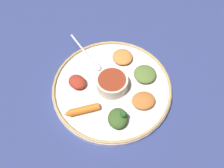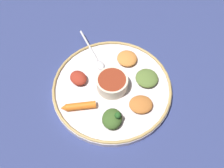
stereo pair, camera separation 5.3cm
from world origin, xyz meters
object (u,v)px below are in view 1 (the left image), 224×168
spoon (89,58)px  center_bowl (112,83)px  carrot_near_spoon (82,110)px  greens_pile (118,118)px

spoon → center_bowl: bearing=112.3°
center_bowl → carrot_near_spoon: (0.09, 0.06, -0.01)m
center_bowl → spoon: size_ratio=0.54×
carrot_near_spoon → spoon: bearing=-104.7°
center_bowl → spoon: center_bowl is taller
greens_pile → carrot_near_spoon: (0.09, -0.04, -0.01)m
spoon → carrot_near_spoon: size_ratio=1.72×
center_bowl → carrot_near_spoon: 0.11m
spoon → greens_pile: size_ratio=2.37×
greens_pile → carrot_near_spoon: size_ratio=0.72×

